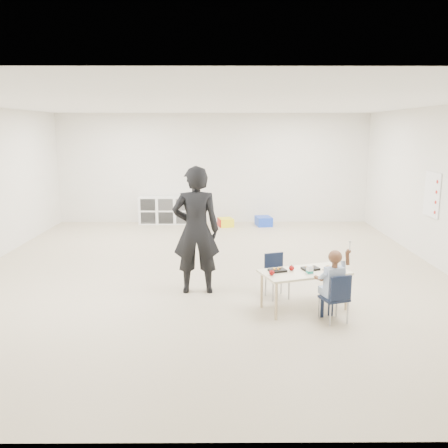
{
  "coord_description": "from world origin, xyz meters",
  "views": [
    {
      "loc": [
        0.21,
        -7.77,
        2.39
      ],
      "look_at": [
        0.26,
        -0.07,
        0.85
      ],
      "focal_mm": 38.0,
      "sensor_mm": 36.0,
      "label": 1
    }
  ],
  "objects_px": {
    "child": "(335,283)",
    "adult": "(196,230)",
    "chair_near": "(334,297)",
    "cubby_shelf": "(167,210)",
    "table": "(304,290)"
  },
  "relations": [
    {
      "from": "table",
      "to": "cubby_shelf",
      "type": "distance_m",
      "value": 6.49
    },
    {
      "from": "cubby_shelf",
      "to": "adult",
      "type": "height_order",
      "value": "adult"
    },
    {
      "from": "adult",
      "to": "child",
      "type": "bearing_deg",
      "value": 145.22
    },
    {
      "from": "chair_near",
      "to": "cubby_shelf",
      "type": "relative_size",
      "value": 0.45
    },
    {
      "from": "chair_near",
      "to": "cubby_shelf",
      "type": "xyz_separation_m",
      "value": [
        -2.83,
        6.41,
        0.03
      ]
    },
    {
      "from": "chair_near",
      "to": "adult",
      "type": "relative_size",
      "value": 0.34
    },
    {
      "from": "cubby_shelf",
      "to": "table",
      "type": "bearing_deg",
      "value": -67.1
    },
    {
      "from": "chair_near",
      "to": "cubby_shelf",
      "type": "distance_m",
      "value": 7.01
    },
    {
      "from": "table",
      "to": "chair_near",
      "type": "bearing_deg",
      "value": -73.58
    },
    {
      "from": "chair_near",
      "to": "child",
      "type": "bearing_deg",
      "value": 0.0
    },
    {
      "from": "table",
      "to": "child",
      "type": "height_order",
      "value": "child"
    },
    {
      "from": "child",
      "to": "cubby_shelf",
      "type": "height_order",
      "value": "child"
    },
    {
      "from": "chair_near",
      "to": "child",
      "type": "relative_size",
      "value": 0.63
    },
    {
      "from": "table",
      "to": "cubby_shelf",
      "type": "bearing_deg",
      "value": 94.03
    },
    {
      "from": "child",
      "to": "adult",
      "type": "distance_m",
      "value": 2.16
    }
  ]
}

